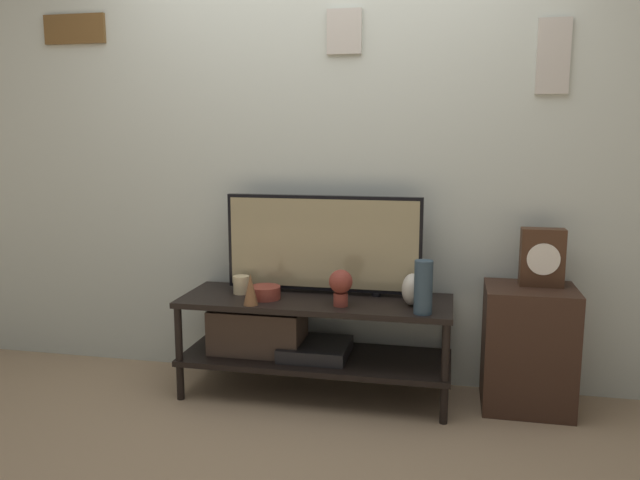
% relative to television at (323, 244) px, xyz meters
% --- Properties ---
extents(ground_plane, '(12.00, 12.00, 0.00)m').
position_rel_television_xyz_m(ground_plane, '(-0.02, -0.40, -0.82)').
color(ground_plane, '#997F60').
extents(wall_back, '(6.40, 0.08, 2.70)m').
position_rel_television_xyz_m(wall_back, '(-0.02, 0.19, 0.54)').
color(wall_back, beige).
rests_on(wall_back, ground_plane).
extents(media_console, '(1.44, 0.50, 0.54)m').
position_rel_television_xyz_m(media_console, '(-0.14, -0.11, -0.48)').
color(media_console, black).
rests_on(media_console, ground_plane).
extents(television, '(1.07, 0.05, 0.54)m').
position_rel_television_xyz_m(television, '(0.00, 0.00, 0.00)').
color(television, black).
rests_on(television, media_console).
extents(vase_slim_bronze, '(0.08, 0.08, 0.16)m').
position_rel_television_xyz_m(vase_slim_bronze, '(-0.31, -0.31, -0.20)').
color(vase_slim_bronze, brown).
rests_on(vase_slim_bronze, media_console).
extents(vase_tall_ceramic, '(0.09, 0.09, 0.26)m').
position_rel_television_xyz_m(vase_tall_ceramic, '(0.56, -0.29, -0.15)').
color(vase_tall_ceramic, '#2D4251').
rests_on(vase_tall_ceramic, media_console).
extents(vase_urn_stoneware, '(0.10, 0.14, 0.16)m').
position_rel_television_xyz_m(vase_urn_stoneware, '(0.49, -0.14, -0.20)').
color(vase_urn_stoneware, beige).
rests_on(vase_urn_stoneware, media_console).
extents(vase_wide_bowl, '(0.16, 0.16, 0.07)m').
position_rel_television_xyz_m(vase_wide_bowl, '(-0.28, -0.17, -0.25)').
color(vase_wide_bowl, brown).
rests_on(vase_wide_bowl, media_console).
extents(candle_jar, '(0.09, 0.09, 0.10)m').
position_rel_television_xyz_m(candle_jar, '(-0.44, -0.09, -0.23)').
color(candle_jar, beige).
rests_on(candle_jar, media_console).
extents(decorative_bust, '(0.12, 0.12, 0.19)m').
position_rel_television_xyz_m(decorative_bust, '(0.14, -0.23, -0.17)').
color(decorative_bust, brown).
rests_on(decorative_bust, media_console).
extents(side_table, '(0.45, 0.38, 0.64)m').
position_rel_television_xyz_m(side_table, '(1.09, -0.05, -0.50)').
color(side_table, '#382319').
rests_on(side_table, ground_plane).
extents(mantel_clock, '(0.21, 0.11, 0.30)m').
position_rel_television_xyz_m(mantel_clock, '(1.14, 0.00, -0.03)').
color(mantel_clock, '#422819').
rests_on(mantel_clock, side_table).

